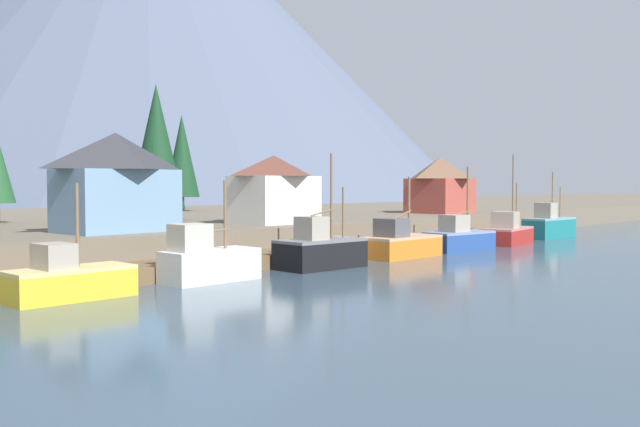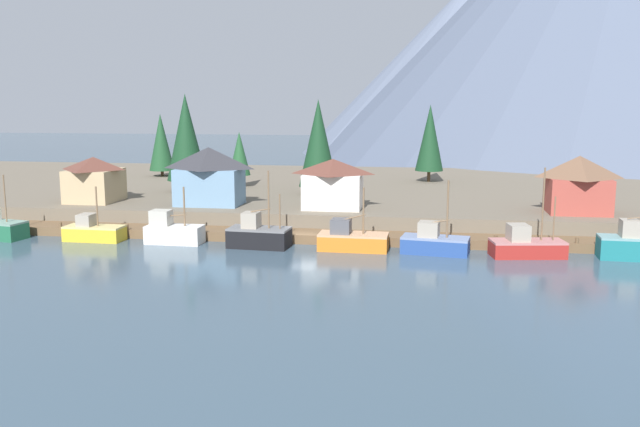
{
  "view_description": "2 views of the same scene",
  "coord_description": "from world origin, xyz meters",
  "views": [
    {
      "loc": [
        -41.41,
        -35.7,
        6.0
      ],
      "look_at": [
        -0.9,
        1.22,
        3.66
      ],
      "focal_mm": 40.15,
      "sensor_mm": 36.0,
      "label": 1
    },
    {
      "loc": [
        12.54,
        -69.62,
        15.35
      ],
      "look_at": [
        1.25,
        3.56,
        2.8
      ],
      "focal_mm": 37.96,
      "sensor_mm": 36.0,
      "label": 2
    }
  ],
  "objects": [
    {
      "name": "conifer_mid_right",
      "position": [
        -14.41,
        27.06,
        7.44
      ],
      "size": [
        3.17,
        3.17,
        8.18
      ],
      "color": "#4C3823",
      "rests_on": "shoreline_bank"
    },
    {
      "name": "fishing_boat_red",
      "position": [
        22.68,
        -2.22,
        1.11
      ],
      "size": [
        7.48,
        4.06,
        8.83
      ],
      "rotation": [
        0.0,
        0.0,
        0.16
      ],
      "color": "maroon",
      "rests_on": "ground_plane"
    },
    {
      "name": "conifer_mid_left",
      "position": [
        -1.74,
        21.4,
        9.45
      ],
      "size": [
        5.31,
        5.31,
        12.86
      ],
      "color": "#4C3823",
      "rests_on": "shoreline_bank"
    },
    {
      "name": "mountain_west_peak",
      "position": [
        23.72,
        132.92,
        23.99
      ],
      "size": [
        94.17,
        94.17,
        47.97
      ],
      "primitive_type": "cone",
      "color": "slate",
      "rests_on": "ground_plane"
    },
    {
      "name": "fishing_boat_blue",
      "position": [
        13.77,
        -2.09,
        1.11
      ],
      "size": [
        7.01,
        3.88,
        7.47
      ],
      "rotation": [
        0.0,
        0.0,
        -0.15
      ],
      "color": "navy",
      "rests_on": "ground_plane"
    },
    {
      "name": "conifer_near_left",
      "position": [
        -20.38,
        21.08,
        10.11
      ],
      "size": [
        5.57,
        5.57,
        13.61
      ],
      "color": "#4C3823",
      "rests_on": "shoreline_bank"
    },
    {
      "name": "fishing_boat_black",
      "position": [
        -4.43,
        -1.97,
        1.26
      ],
      "size": [
        6.56,
        3.62,
        8.1
      ],
      "rotation": [
        0.0,
        0.0,
        -0.07
      ],
      "color": "black",
      "rests_on": "ground_plane"
    },
    {
      "name": "ground_plane",
      "position": [
        0.0,
        20.0,
        -0.5
      ],
      "size": [
        400.0,
        400.0,
        1.0
      ],
      "primitive_type": "cube",
      "color": "#384C5B"
    },
    {
      "name": "house_tan",
      "position": [
        -28.72,
        10.09,
        5.39
      ],
      "size": [
        6.09,
        6.63,
        5.67
      ],
      "color": "tan",
      "rests_on": "shoreline_bank"
    },
    {
      "name": "house_blue",
      "position": [
        -13.41,
        9.6,
        6.13
      ],
      "size": [
        8.17,
        5.41,
        7.09
      ],
      "color": "#6689A8",
      "rests_on": "shoreline_bank"
    },
    {
      "name": "conifer_back_left",
      "position": [
        -31.15,
        38.62,
        8.24
      ],
      "size": [
        4.15,
        4.15,
        10.48
      ],
      "color": "#4C3823",
      "rests_on": "shoreline_bank"
    },
    {
      "name": "house_white",
      "position": [
        1.91,
        9.23,
        5.51
      ],
      "size": [
        7.15,
        5.29,
        5.9
      ],
      "color": "silver",
      "rests_on": "shoreline_bank"
    },
    {
      "name": "conifer_near_right",
      "position": [
        13.34,
        37.67,
        9.38
      ],
      "size": [
        4.38,
        4.38,
        12.04
      ],
      "color": "#4C3823",
      "rests_on": "shoreline_bank"
    },
    {
      "name": "dock",
      "position": [
        0.0,
        1.99,
        0.5
      ],
      "size": [
        80.0,
        4.0,
        1.6
      ],
      "color": "brown",
      "rests_on": "ground_plane"
    },
    {
      "name": "fishing_boat_yellow",
      "position": [
        -23.14,
        -1.51,
        1.04
      ],
      "size": [
        6.45,
        2.76,
        6.0
      ],
      "rotation": [
        0.0,
        0.0,
        -0.02
      ],
      "color": "gold",
      "rests_on": "ground_plane"
    },
    {
      "name": "fishing_boat_white",
      "position": [
        -14.07,
        -1.47,
        1.29
      ],
      "size": [
        6.11,
        2.7,
        6.16
      ],
      "rotation": [
        0.0,
        0.0,
        -0.02
      ],
      "color": "silver",
      "rests_on": "ground_plane"
    },
    {
      "name": "fishing_boat_orange",
      "position": [
        5.37,
        -1.79,
        1.11
      ],
      "size": [
        7.17,
        3.28,
        6.52
      ],
      "rotation": [
        0.0,
        0.0,
        -0.02
      ],
      "color": "#CC6B1E",
      "rests_on": "ground_plane"
    },
    {
      "name": "house_red",
      "position": [
        29.97,
        10.32,
        5.84
      ],
      "size": [
        7.03,
        6.01,
        6.54
      ],
      "color": "#9E4238",
      "rests_on": "shoreline_bank"
    },
    {
      "name": "fishing_boat_teal",
      "position": [
        33.07,
        -1.68,
        1.32
      ],
      "size": [
        7.22,
        3.09,
        7.23
      ],
      "rotation": [
        0.0,
        0.0,
        -0.05
      ],
      "color": "#196B70",
      "rests_on": "ground_plane"
    },
    {
      "name": "shoreline_bank",
      "position": [
        0.0,
        32.0,
        1.25
      ],
      "size": [
        400.0,
        56.0,
        2.5
      ],
      "primitive_type": "cube",
      "color": "#665B4C",
      "rests_on": "ground_plane"
    }
  ]
}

